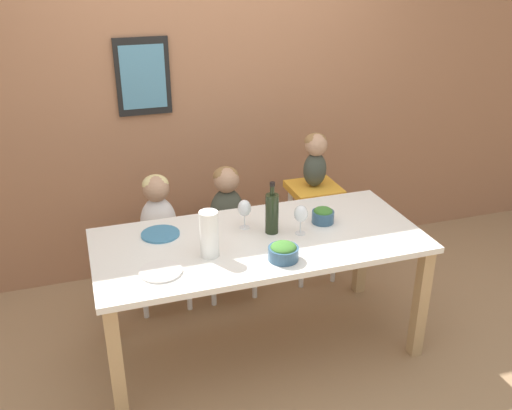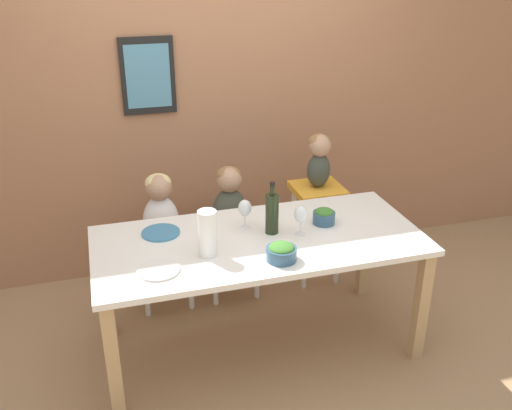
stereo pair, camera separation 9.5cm
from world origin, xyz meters
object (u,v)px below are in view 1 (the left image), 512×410
at_px(person_child_center, 227,201).
at_px(wine_glass_far, 244,209).
at_px(chair_far_left, 161,255).
at_px(salad_bowl_large, 283,251).
at_px(chair_far_center, 228,244).
at_px(chair_right_highchair, 313,207).
at_px(wine_glass_near, 301,214).
at_px(dinner_plate_front_left, 161,271).
at_px(paper_towel_roll, 209,234).
at_px(person_child_left, 158,210).
at_px(wine_bottle, 272,213).
at_px(salad_bowl_small, 323,215).
at_px(dinner_plate_back_left, 160,234).
at_px(person_baby_right, 315,156).

distance_m(person_child_center, wine_glass_far, 0.54).
distance_m(chair_far_left, salad_bowl_large, 1.15).
relative_size(chair_far_left, chair_far_center, 1.00).
relative_size(chair_far_center, chair_right_highchair, 0.60).
height_order(wine_glass_near, dinner_plate_front_left, wine_glass_near).
bearing_deg(paper_towel_roll, chair_far_center, 68.22).
bearing_deg(person_child_left, chair_far_center, -0.17).
xyz_separation_m(chair_right_highchair, wine_bottle, (-0.54, -0.62, 0.31)).
bearing_deg(salad_bowl_small, wine_bottle, -175.41).
bearing_deg(wine_glass_near, dinner_plate_back_left, 163.17).
distance_m(chair_right_highchair, wine_bottle, 0.88).
distance_m(person_child_center, dinner_plate_back_left, 0.69).
xyz_separation_m(wine_bottle, salad_bowl_small, (0.34, 0.03, -0.08)).
height_order(person_child_left, dinner_plate_back_left, person_child_left).
bearing_deg(dinner_plate_front_left, wine_glass_far, 32.13).
height_order(wine_glass_far, dinner_plate_back_left, wine_glass_far).
distance_m(person_baby_right, paper_towel_roll, 1.22).
bearing_deg(dinner_plate_front_left, chair_far_center, 55.65).
bearing_deg(chair_right_highchair, salad_bowl_large, -122.10).
height_order(person_child_center, dinner_plate_back_left, person_child_center).
bearing_deg(person_child_center, paper_towel_roll, -111.74).
xyz_separation_m(chair_right_highchair, paper_towel_roll, (-0.95, -0.77, 0.32)).
bearing_deg(dinner_plate_front_left, wine_bottle, 19.54).
height_order(wine_glass_near, dinner_plate_back_left, wine_glass_near).
xyz_separation_m(chair_right_highchair, dinner_plate_back_left, (-1.16, -0.45, 0.19)).
xyz_separation_m(person_child_left, wine_glass_near, (0.72, -0.69, 0.18)).
distance_m(chair_right_highchair, person_child_left, 1.12).
height_order(chair_far_center, salad_bowl_large, salad_bowl_large).
xyz_separation_m(chair_right_highchair, salad_bowl_small, (-0.20, -0.59, 0.24)).
height_order(person_child_left, wine_glass_far, person_child_left).
distance_m(dinner_plate_front_left, dinner_plate_back_left, 0.42).
height_order(wine_glass_far, salad_bowl_small, wine_glass_far).
relative_size(chair_right_highchair, wine_bottle, 2.33).
height_order(person_child_left, person_baby_right, person_baby_right).
height_order(paper_towel_roll, dinner_plate_back_left, paper_towel_roll).
relative_size(chair_right_highchair, wine_glass_far, 4.13).
xyz_separation_m(wine_glass_far, dinner_plate_back_left, (-0.49, 0.06, -0.12)).
bearing_deg(salad_bowl_small, wine_glass_far, 170.57).
height_order(chair_far_left, chair_far_center, same).
bearing_deg(salad_bowl_large, dinner_plate_front_left, 173.76).
distance_m(chair_far_center, wine_bottle, 0.81).
bearing_deg(dinner_plate_front_left, person_child_left, 82.06).
relative_size(chair_right_highchair, paper_towel_roll, 2.83).
height_order(chair_far_left, wine_glass_far, wine_glass_far).
xyz_separation_m(chair_far_left, wine_bottle, (0.57, -0.62, 0.51)).
relative_size(salad_bowl_large, dinner_plate_back_left, 0.73).
relative_size(wine_glass_near, wine_glass_far, 1.00).
bearing_deg(chair_right_highchair, chair_far_left, 180.00).
bearing_deg(wine_glass_near, person_baby_right, 60.65).
bearing_deg(salad_bowl_small, salad_bowl_large, -138.24).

